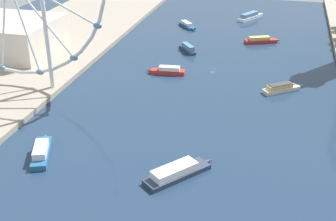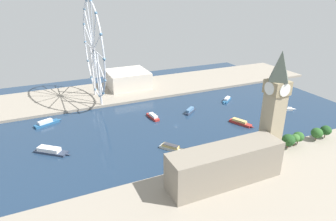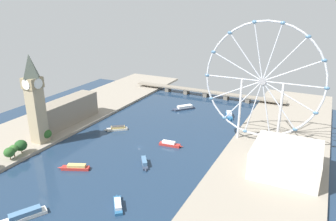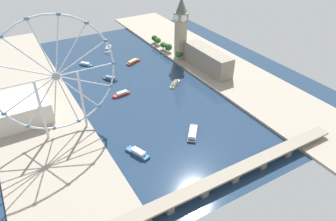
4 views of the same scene
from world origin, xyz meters
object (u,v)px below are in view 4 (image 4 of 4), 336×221
Objects in this scene: tour_boat_4 at (134,62)px; clock_tower at (181,28)px; tour_boat_6 at (137,153)px; river_bridge at (233,173)px; tour_boat_7 at (108,48)px; tour_boat_2 at (175,83)px; tour_boat_3 at (110,78)px; tour_boat_0 at (121,94)px; ferris_wheel at (56,77)px; tour_boat_1 at (193,133)px; parliament_block at (208,59)px; riverside_hall at (22,108)px; tour_boat_5 at (86,64)px.

clock_tower is at bearing -43.46° from tour_boat_4.
river_bridge is at bearing -162.59° from tour_boat_6.
tour_boat_2 is at bearing -139.35° from tour_boat_7.
tour_boat_6 is (32.30, 150.46, -0.06)m from tour_boat_3.
tour_boat_0 is 0.87× the size of tour_boat_6.
tour_boat_4 is (-127.72, -120.42, -61.82)m from ferris_wheel.
tour_boat_6 is at bearing 47.45° from clock_tower.
tour_boat_6 is (55.34, -67.71, -4.14)m from river_bridge.
tour_boat_0 is (-75.37, -43.12, -61.82)m from ferris_wheel.
ferris_wheel reaches higher than tour_boat_7.
tour_boat_7 is at bearing 37.85° from tour_boat_1.
tour_boat_6 is (-46.19, 62.88, -61.63)m from ferris_wheel.
ferris_wheel is at bearing 101.35° from tour_boat_3.
parliament_block is 3.64× the size of tour_boat_2.
riverside_hall is 1.89× the size of tour_boat_6.
parliament_block is 148.14m from tour_boat_1.
clock_tower is 91.62m from tour_boat_2.
clock_tower is 1.03× the size of parliament_block.
clock_tower reaches higher than riverside_hall.
river_bridge reaches higher than tour_boat_0.
tour_boat_6 reaches higher than tour_boat_5.
tour_boat_3 is (66.98, -53.98, 0.24)m from tour_boat_2.
tour_boat_0 is 0.84× the size of tour_boat_1.
tour_boat_7 is at bearing -56.54° from tour_boat_3.
tour_boat_2 is (47.41, 63.31, -46.24)m from clock_tower.
river_bridge is at bearing -119.58° from tour_boat_4.
river_bridge is 175.73m from tour_boat_0.
tour_boat_4 is at bearing 33.01° from tour_boat_1.
tour_boat_6 reaches higher than tour_boat_1.
parliament_block is 2.58× the size of tour_boat_7.
tour_boat_0 is 0.76× the size of tour_boat_7.
tour_boat_0 is at bearing -37.24° from tour_boat_6.
river_bridge reaches higher than tour_boat_5.
tour_boat_4 is 0.82× the size of tour_boat_7.
tour_boat_3 is (28.77, -151.18, 0.08)m from tour_boat_1.
tour_boat_1 is 0.91× the size of tour_boat_7.
tour_boat_2 reaches higher than tour_boat_4.
river_bridge is 8.46× the size of tour_boat_4.
ferris_wheel is 175.12m from river_bridge.
tour_boat_5 is (36.30, -277.35, -4.58)m from river_bridge.
tour_boat_6 is (19.05, 209.64, 0.45)m from tour_boat_5.
tour_boat_6 is at bearing 131.10° from tour_boat_3.
parliament_block reaches higher than tour_boat_5.
tour_boat_6 is at bearing -50.74° from river_bridge.
parliament_block reaches higher than riverside_hall.
parliament_block is 62.81m from tour_boat_2.
tour_boat_7 is at bearing -48.36° from clock_tower.
ferris_wheel is 99.42m from tour_boat_6.
tour_boat_7 is (-48.55, -39.11, 0.67)m from tour_boat_5.
tour_boat_0 is 1.24× the size of tour_boat_3.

